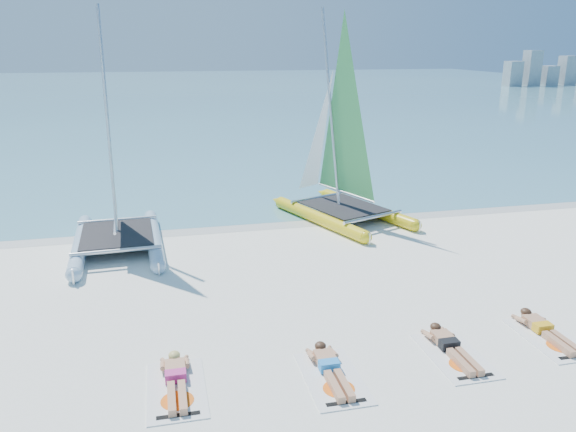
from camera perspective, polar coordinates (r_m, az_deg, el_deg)
The scene contains 14 objects.
ground at distance 13.59m, azimuth -1.71°, elevation -7.91°, with size 140.00×140.00×0.00m, color white.
sea at distance 75.35m, azimuth -11.35°, elevation 12.32°, with size 140.00×115.00×0.01m, color #75C1C4.
wet_sand_strip at distance 18.65m, azimuth -5.02°, elevation -0.92°, with size 140.00×1.40×0.01m, color silver.
distant_skyline at distance 93.00m, azimuth 24.86°, elevation 13.14°, with size 14.00×2.00×5.00m.
catamaran_blue at distance 16.79m, azimuth -17.47°, elevation 3.79°, with size 2.72×5.30×7.07m.
catamaran_yellow at distance 19.22m, azimuth 4.83°, elevation 6.55°, with size 4.19×5.79×7.16m.
towel_a at distance 10.34m, azimuth -11.26°, elevation -16.88°, with size 1.00×1.85×0.02m, color white.
sunbather_a at distance 10.44m, azimuth -11.33°, elevation -15.80°, with size 0.37×1.73×0.26m.
towel_b at distance 10.48m, azimuth 4.57°, elevation -16.08°, with size 1.00×1.85×0.02m, color white.
sunbather_b at distance 10.57m, azimuth 4.27°, elevation -15.04°, with size 0.37×1.73×0.26m.
towel_c at distance 11.54m, azimuth 16.57°, elevation -13.43°, with size 1.00×1.85×0.02m, color white.
sunbather_c at distance 11.63m, azimuth 16.15°, elevation -12.52°, with size 0.37×1.73×0.26m.
towel_d at distance 12.83m, azimuth 25.02°, elevation -11.16°, with size 1.00×1.85×0.02m, color white.
sunbather_d at distance 12.92m, azimuth 24.57°, elevation -10.36°, with size 0.37×1.73×0.26m.
Camera 1 is at (-2.36, -12.10, 5.72)m, focal length 35.00 mm.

